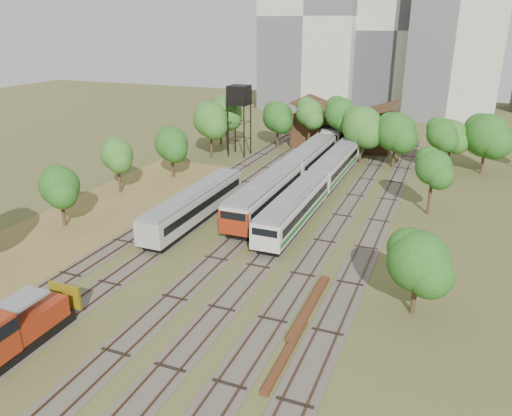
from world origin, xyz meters
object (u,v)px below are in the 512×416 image
at_px(railcar_red_set, 291,175).
at_px(railcar_green_set, 335,166).
at_px(shunter_locomotive, 11,330).
at_px(water_tower, 239,97).

relative_size(railcar_red_set, railcar_green_set, 0.66).
xyz_separation_m(railcar_green_set, shunter_locomotive, (-10.00, -44.41, -0.19)).
bearing_deg(railcar_red_set, water_tower, 133.36).
bearing_deg(railcar_red_set, railcar_green_set, 58.82).
bearing_deg(water_tower, railcar_green_set, -22.73).
height_order(shunter_locomotive, water_tower, water_tower).
xyz_separation_m(railcar_green_set, water_tower, (-16.95, 7.10, 7.24)).
distance_m(railcar_red_set, shunter_locomotive, 38.27).
bearing_deg(shunter_locomotive, railcar_green_set, 77.31).
height_order(railcar_red_set, water_tower, water_tower).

